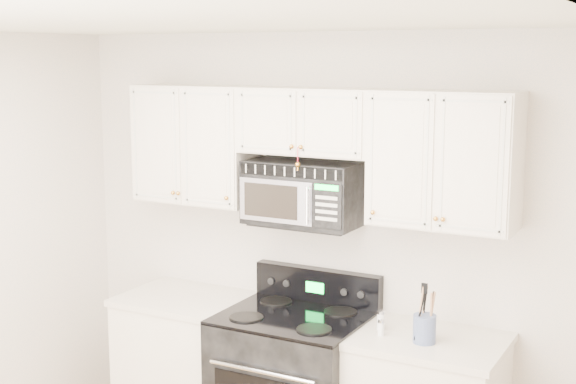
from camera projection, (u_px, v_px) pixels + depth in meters
The scene contains 7 objects.
room at pixel (147, 325), 3.49m from camera, with size 3.51×3.51×2.61m.
base_cabinet_left at pixel (191, 369), 5.26m from camera, with size 0.86×0.65×0.92m.
upper_cabinets at pixel (311, 145), 4.76m from camera, with size 2.44×0.37×0.75m.
microwave at pixel (303, 193), 4.82m from camera, with size 0.69×0.40×0.38m.
utensil_crock at pixel (425, 327), 4.33m from camera, with size 0.12×0.12×0.33m.
shaker_salt at pixel (381, 320), 4.54m from camera, with size 0.05×0.05×0.11m.
shaker_pepper at pixel (381, 328), 4.45m from camera, with size 0.04×0.04×0.09m.
Camera 1 is at (2.13, -2.65, 2.46)m, focal length 50.00 mm.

